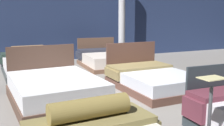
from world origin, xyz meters
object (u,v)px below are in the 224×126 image
object	(u,v)px
bed_2	(55,90)
bed_5	(105,59)
bed_3	(152,79)
support_pillar	(122,13)
bed_4	(32,64)

from	to	relation	value
bed_2	bed_5	size ratio (longest dim) A/B	1.04
bed_3	support_pillar	distance (m)	4.61
support_pillar	bed_3	bearing A→B (deg)	-107.32
bed_3	bed_4	xyz separation A→B (m)	(-2.25, 2.84, 0.03)
bed_2	bed_3	distance (m)	2.22
bed_4	support_pillar	xyz separation A→B (m)	(3.55, 1.31, 1.50)
bed_5	bed_2	bearing A→B (deg)	-125.05
bed_5	support_pillar	bearing A→B (deg)	47.88
bed_2	bed_3	size ratio (longest dim) A/B	1.00
bed_3	support_pillar	bearing A→B (deg)	71.77
bed_4	bed_5	bearing A→B (deg)	-0.28
bed_5	bed_4	bearing A→B (deg)	-176.09
bed_4	support_pillar	size ratio (longest dim) A/B	0.60
bed_2	bed_4	xyz separation A→B (m)	(-0.03, 2.92, -0.00)
bed_4	support_pillar	distance (m)	4.07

